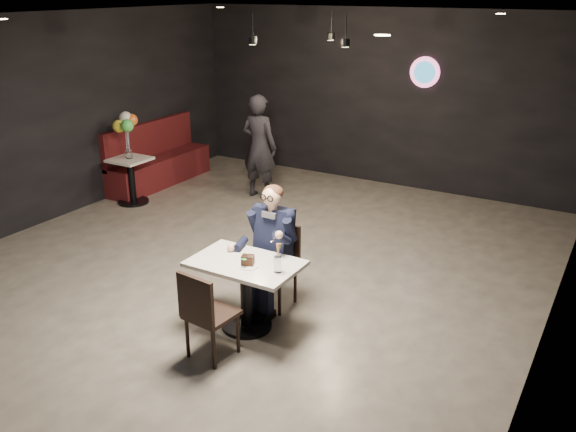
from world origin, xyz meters
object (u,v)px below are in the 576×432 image
Objects in this scene: booth_bench at (158,154)px; passerby at (259,147)px; main_table at (246,295)px; chair_far at (274,267)px; balloon_vase at (129,154)px; sundae_glass at (278,264)px; chair_near at (212,312)px; seated_man at (274,245)px; side_table at (132,182)px.

passerby reaches higher than booth_bench.
chair_far is (0.00, 0.55, 0.09)m from main_table.
booth_bench reaches higher than balloon_vase.
sundae_glass is (0.40, -0.03, 0.46)m from main_table.
chair_near is 0.42× the size of booth_bench.
chair_far is 0.26m from seated_man.
chair_near is 1.30× the size of side_table.
passerby is at bearing 125.07° from chair_far.
chair_far is at bearing 26.57° from seated_man.
side_table is at bearing 0.00° from balloon_vase.
balloon_vase is at bearing 148.51° from chair_near.
side_table is 4.70× the size of balloon_vase.
balloon_vase is (-3.76, 1.74, 0.37)m from chair_far.
seated_man is 4.90m from booth_bench.
main_table is at bearing 95.83° from chair_near.
side_table is at bearing 148.51° from chair_near.
balloon_vase is (0.00, 0.00, 0.47)m from side_table.
sundae_glass reaches higher than main_table.
passerby is (1.62, 1.31, 0.03)m from balloon_vase.
sundae_glass is at bearing -29.16° from balloon_vase.
seated_man is 9.58× the size of balloon_vase.
sundae_glass is 0.23× the size of side_table.
main_table is at bearing -31.31° from balloon_vase.
chair_near is at bearing -126.29° from sundae_glass.
chair_near is at bearing -37.31° from side_table.
sundae_glass is (0.40, 0.54, 0.37)m from chair_near.
passerby reaches higher than chair_near.
chair_near is at bearing -90.00° from chair_far.
seated_man reaches higher than sundae_glass.
main_table is 0.61m from sundae_glass.
side_table is (-3.76, 1.74, -0.37)m from seated_man.
booth_bench is 1.28× the size of passerby.
balloon_vase is at bearing 150.84° from sundae_glass.
sundae_glass is at bearing 125.08° from passerby.
seated_man is (0.00, 1.13, 0.26)m from chair_near.
balloon_vase is at bearing 148.69° from main_table.
booth_bench is 3.10× the size of side_table.
chair_near reaches higher than main_table.
main_table is at bearing -90.00° from seated_man.
passerby reaches higher than seated_man.
balloon_vase reaches higher than main_table.
passerby is at bearing 9.03° from booth_bench.
chair_near is at bearing -90.00° from main_table.
chair_far reaches higher than balloon_vase.
main_table is at bearing -90.00° from chair_far.
chair_far is 0.54× the size of passerby.
chair_far is 0.80m from sundae_glass.
sundae_glass is at bearing -29.16° from side_table.
passerby is (-2.13, 3.04, 0.40)m from chair_far.
chair_far is 1.30× the size of side_table.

